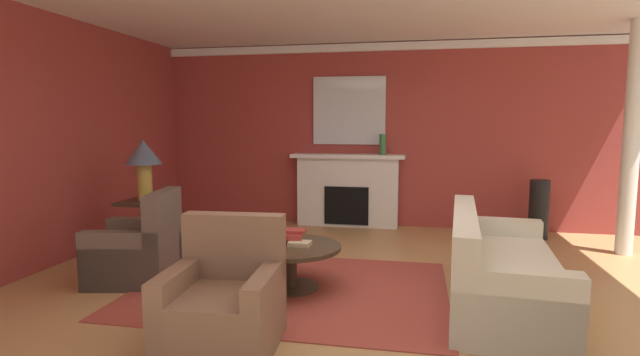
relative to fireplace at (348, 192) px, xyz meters
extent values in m
plane|color=tan|center=(0.54, -3.12, -0.55)|extent=(9.29, 9.29, 0.00)
cube|color=#9E3833|center=(0.54, 0.21, 0.90)|extent=(7.75, 0.12, 2.90)
cube|color=#9E3833|center=(-3.09, -2.82, 0.90)|extent=(0.12, 7.14, 2.90)
cube|color=white|center=(0.54, 0.13, 2.27)|extent=(7.75, 0.08, 0.12)
cube|color=#993D33|center=(-0.14, -3.04, -0.54)|extent=(3.06, 2.29, 0.01)
cube|color=white|center=(0.00, 0.01, 0.00)|extent=(1.60, 0.25, 1.10)
cube|color=black|center=(0.00, -0.01, -0.20)|extent=(0.70, 0.26, 0.60)
cube|color=white|center=(0.00, -0.02, 0.58)|extent=(1.80, 0.35, 0.06)
cube|color=silver|center=(0.00, 0.12, 1.29)|extent=(1.15, 0.04, 1.07)
cube|color=beige|center=(1.86, -3.08, -0.32)|extent=(1.07, 2.17, 0.45)
cube|color=beige|center=(1.51, -3.06, 0.10)|extent=(0.37, 2.11, 0.40)
cube|color=beige|center=(1.78, -4.03, -0.24)|extent=(0.91, 0.27, 0.62)
cube|color=beige|center=(1.94, -2.14, -0.24)|extent=(0.91, 0.27, 0.62)
cube|color=brown|center=(-1.83, -3.09, -0.33)|extent=(0.94, 0.94, 0.44)
cube|color=brown|center=(-1.52, -3.03, 0.15)|extent=(0.31, 0.82, 0.51)
cube|color=brown|center=(-1.89, -2.77, -0.25)|extent=(0.81, 0.29, 0.60)
cube|color=brown|center=(-1.77, -3.42, -0.25)|extent=(0.81, 0.29, 0.60)
cube|color=brown|center=(-0.31, -4.37, -0.33)|extent=(0.85, 0.85, 0.44)
cube|color=brown|center=(-0.33, -4.05, 0.15)|extent=(0.81, 0.21, 0.51)
cube|color=brown|center=(-0.64, -4.39, -0.25)|extent=(0.19, 0.81, 0.60)
cube|color=brown|center=(0.02, -4.35, -0.25)|extent=(0.19, 0.81, 0.60)
cylinder|color=#3D2D1E|center=(-0.14, -3.04, -0.12)|extent=(1.00, 1.00, 0.04)
cylinder|color=#3D2D1E|center=(-0.14, -3.04, -0.34)|extent=(0.12, 0.12, 0.41)
cylinder|color=#3D2D1E|center=(-0.14, -3.04, -0.53)|extent=(0.56, 0.56, 0.03)
cube|color=#3D2D1E|center=(-2.21, -2.21, 0.13)|extent=(0.56, 0.56, 0.04)
cube|color=#3D2D1E|center=(-2.21, -2.21, -0.22)|extent=(0.10, 0.10, 0.66)
cube|color=#3D2D1E|center=(-2.21, -2.21, -0.53)|extent=(0.45, 0.45, 0.04)
cylinder|color=#B28E38|center=(-2.21, -2.21, 0.38)|extent=(0.18, 0.18, 0.45)
cone|color=#4C566B|center=(-2.21, -2.21, 0.75)|extent=(0.44, 0.44, 0.30)
cylinder|color=black|center=(2.80, -0.30, -0.13)|extent=(0.27, 0.27, 0.85)
cylinder|color=#33703D|center=(0.55, -0.05, 0.77)|extent=(0.10, 0.10, 0.32)
cube|color=tan|center=(-0.04, -3.05, -0.08)|extent=(0.22, 0.18, 0.04)
cube|color=maroon|center=(-0.16, -2.96, -0.03)|extent=(0.27, 0.25, 0.05)
cube|color=maroon|center=(-0.14, -2.92, 0.01)|extent=(0.26, 0.19, 0.04)
cylinder|color=white|center=(3.67, -0.97, 0.90)|extent=(0.20, 0.20, 2.90)
camera|label=1|loc=(1.06, -7.55, 1.11)|focal=27.00mm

